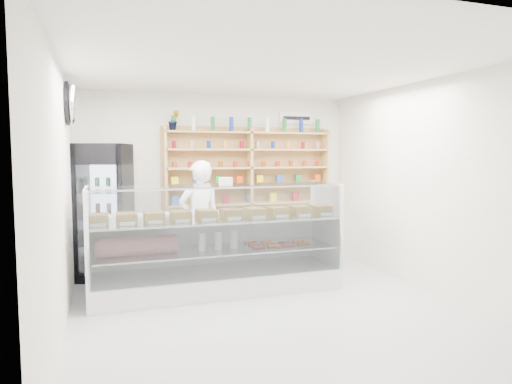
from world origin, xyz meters
name	(u,v)px	position (x,y,z in m)	size (l,w,h in m)	color
room	(271,192)	(0.00, 0.00, 1.40)	(5.00, 5.00, 5.00)	#A9A8AD
display_counter	(217,262)	(-0.41, 0.96, 0.38)	(3.28, 0.98, 1.43)	white
shop_worker	(200,220)	(-0.50, 1.65, 0.87)	(0.63, 0.42, 1.74)	white
drinks_cooler	(105,211)	(-1.82, 2.10, 0.99)	(0.89, 0.87, 1.98)	black
wall_shelving	(250,168)	(0.50, 2.34, 1.59)	(2.84, 0.28, 1.33)	tan
potted_plant	(174,120)	(-0.75, 2.34, 2.35)	(0.17, 0.14, 0.32)	#1E6626
security_mirror	(72,103)	(-2.17, 1.20, 2.45)	(0.15, 0.50, 0.50)	silver
wall_sign	(296,118)	(1.40, 2.47, 2.45)	(0.62, 0.03, 0.20)	white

